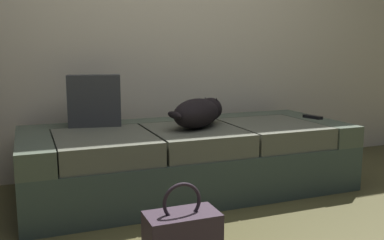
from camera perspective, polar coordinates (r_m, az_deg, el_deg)
The scene contains 5 objects.
couch at distance 2.87m, azimuth -0.37°, elevation -5.19°, with size 2.15×0.88×0.44m.
dog_dark at distance 2.77m, azimuth 0.94°, elevation 1.01°, with size 0.50×0.44×0.19m.
tv_remote at distance 3.27m, azimuth 15.90°, elevation 0.39°, with size 0.04×0.15×0.02m, color black.
throw_pillow at distance 2.88m, azimuth -12.98°, elevation 2.54°, with size 0.34×0.12×0.34m, color #3B3C3E.
handbag at distance 1.93m, azimuth -1.33°, elevation -15.55°, with size 0.32×0.18×0.38m.
Camera 1 is at (-1.00, -1.49, 0.94)m, focal length 39.71 mm.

